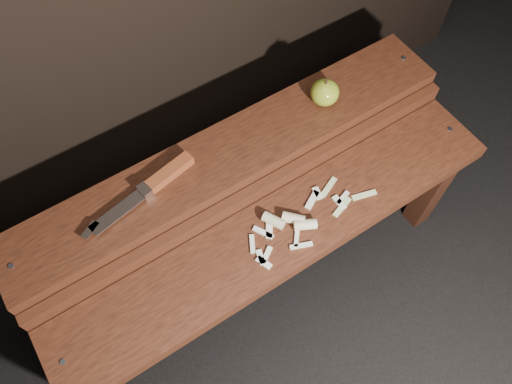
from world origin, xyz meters
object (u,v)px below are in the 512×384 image
bench_front_tier (282,246)px  bench_rear_tier (234,169)px  knife (157,182)px  apple (325,92)px

bench_front_tier → bench_rear_tier: (0.00, 0.23, 0.06)m
bench_rear_tier → knife: size_ratio=3.88×
bench_front_tier → knife: bearing=129.8°
bench_front_tier → apple: (0.28, 0.23, 0.18)m
apple → knife: apple is taller
bench_rear_tier → knife: knife is taller
knife → apple: bearing=-1.1°
bench_front_tier → knife: knife is taller
apple → bench_front_tier: bearing=-140.7°
bench_front_tier → knife: (-0.20, 0.24, 0.16)m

